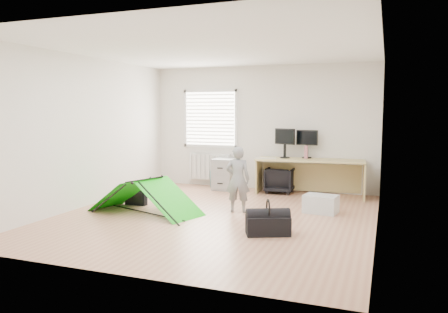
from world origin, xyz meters
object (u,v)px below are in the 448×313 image
(thermos, at_px, (306,152))
(kite, at_px, (145,196))
(monitor_right, at_px, (307,148))
(laptop_bag, at_px, (136,197))
(desk, at_px, (309,177))
(office_chair, at_px, (280,180))
(monitor_left, at_px, (285,147))
(person, at_px, (238,179))
(duffel_bag, at_px, (268,225))
(filing_cabinet, at_px, (225,174))
(storage_crate, at_px, (321,204))

(thermos, bearing_deg, kite, -129.40)
(monitor_right, height_order, laptop_bag, monitor_right)
(desk, bearing_deg, office_chair, 170.75)
(monitor_left, height_order, monitor_right, monitor_left)
(desk, xyz_separation_m, monitor_right, (-0.10, 0.23, 0.59))
(monitor_right, relative_size, laptop_bag, 1.10)
(kite, bearing_deg, person, 42.16)
(desk, relative_size, monitor_right, 4.82)
(desk, distance_m, laptop_bag, 3.51)
(desk, height_order, kite, desk)
(thermos, height_order, duffel_bag, thermos)
(office_chair, bearing_deg, desk, 172.79)
(filing_cabinet, distance_m, laptop_bag, 2.32)
(thermos, relative_size, person, 0.24)
(person, relative_size, storage_crate, 2.08)
(duffel_bag, bearing_deg, storage_crate, 48.67)
(person, bearing_deg, office_chair, -110.52)
(office_chair, distance_m, duffel_bag, 3.20)
(filing_cabinet, height_order, kite, filing_cabinet)
(thermos, bearing_deg, duffel_bag, -89.18)
(office_chair, bearing_deg, laptop_bag, 41.20)
(filing_cabinet, distance_m, office_chair, 1.23)
(monitor_left, xyz_separation_m, person, (-0.35, -2.03, -0.40))
(monitor_right, distance_m, person, 2.35)
(person, bearing_deg, laptop_bag, -9.93)
(monitor_left, height_order, storage_crate, monitor_left)
(thermos, xyz_separation_m, laptop_bag, (-2.73, -2.19, -0.72))
(filing_cabinet, bearing_deg, storage_crate, -33.09)
(monitor_left, relative_size, storage_crate, 0.87)
(office_chair, relative_size, duffel_bag, 0.97)
(monitor_right, relative_size, person, 0.40)
(monitor_left, height_order, office_chair, monitor_left)
(desk, bearing_deg, laptop_bag, -148.65)
(thermos, bearing_deg, laptop_bag, -141.24)
(monitor_left, height_order, kite, monitor_left)
(desk, height_order, office_chair, desk)
(filing_cabinet, xyz_separation_m, kite, (-0.47, -2.62, -0.05))
(storage_crate, relative_size, duffel_bag, 0.90)
(desk, relative_size, monitor_left, 4.58)
(duffel_bag, bearing_deg, thermos, 67.03)
(filing_cabinet, relative_size, monitor_right, 1.52)
(laptop_bag, bearing_deg, desk, 34.84)
(storage_crate, bearing_deg, desk, 106.63)
(filing_cabinet, bearing_deg, monitor_left, 1.92)
(filing_cabinet, bearing_deg, desk, -0.94)
(desk, bearing_deg, filing_cabinet, 173.84)
(thermos, distance_m, office_chair, 0.81)
(laptop_bag, bearing_deg, filing_cabinet, 64.21)
(monitor_right, xyz_separation_m, office_chair, (-0.53, -0.18, -0.69))
(laptop_bag, bearing_deg, person, 2.11)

